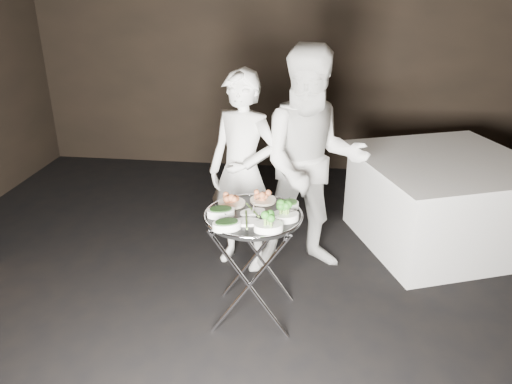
# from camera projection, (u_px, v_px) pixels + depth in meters

# --- Properties ---
(floor) EXTENTS (6.00, 7.00, 0.05)m
(floor) POSITION_uv_depth(u_px,v_px,m) (221.00, 339.00, 3.55)
(floor) COLOR black
(floor) RESTS_ON ground
(wall_back) EXTENTS (6.00, 0.05, 3.00)m
(wall_back) POSITION_uv_depth(u_px,v_px,m) (272.00, 51.00, 6.15)
(wall_back) COLOR black
(wall_back) RESTS_ON floor
(tray_stand) EXTENTS (0.57, 0.48, 0.83)m
(tray_stand) POSITION_uv_depth(u_px,v_px,m) (253.00, 262.00, 3.58)
(tray_stand) COLOR silver
(tray_stand) RESTS_ON floor
(serving_tray) EXTENTS (0.69, 0.69, 0.04)m
(serving_tray) POSITION_uv_depth(u_px,v_px,m) (253.00, 216.00, 3.43)
(serving_tray) COLOR black
(serving_tray) RESTS_ON tray_stand
(potato_plate_a) EXTENTS (0.20, 0.20, 0.07)m
(potato_plate_a) POSITION_uv_depth(u_px,v_px,m) (232.00, 200.00, 3.57)
(potato_plate_a) COLOR beige
(potato_plate_a) RESTS_ON serving_tray
(potato_plate_b) EXTENTS (0.19, 0.19, 0.07)m
(potato_plate_b) POSITION_uv_depth(u_px,v_px,m) (263.00, 197.00, 3.61)
(potato_plate_b) COLOR beige
(potato_plate_b) RESTS_ON serving_tray
(greens_bowl) EXTENTS (0.12, 0.12, 0.07)m
(greens_bowl) POSITION_uv_depth(u_px,v_px,m) (290.00, 204.00, 3.51)
(greens_bowl) COLOR white
(greens_bowl) RESTS_ON serving_tray
(asparagus_plate_a) EXTENTS (0.21, 0.18, 0.04)m
(asparagus_plate_a) POSITION_uv_depth(u_px,v_px,m) (253.00, 211.00, 3.44)
(asparagus_plate_a) COLOR white
(asparagus_plate_a) RESTS_ON serving_tray
(asparagus_plate_b) EXTENTS (0.21, 0.14, 0.04)m
(asparagus_plate_b) POSITION_uv_depth(u_px,v_px,m) (246.00, 221.00, 3.30)
(asparagus_plate_b) COLOR white
(asparagus_plate_b) RESTS_ON serving_tray
(spinach_bowl_a) EXTENTS (0.22, 0.17, 0.08)m
(spinach_bowl_a) POSITION_uv_depth(u_px,v_px,m) (221.00, 211.00, 3.39)
(spinach_bowl_a) COLOR white
(spinach_bowl_a) RESTS_ON serving_tray
(spinach_bowl_b) EXTENTS (0.22, 0.18, 0.08)m
(spinach_bowl_b) POSITION_uv_depth(u_px,v_px,m) (227.00, 224.00, 3.22)
(spinach_bowl_b) COLOR white
(spinach_bowl_b) RESTS_ON serving_tray
(broccoli_bowl_a) EXTENTS (0.22, 0.19, 0.08)m
(broccoli_bowl_a) POSITION_uv_depth(u_px,v_px,m) (285.00, 215.00, 3.34)
(broccoli_bowl_a) COLOR white
(broccoli_bowl_a) RESTS_ON serving_tray
(broccoli_bowl_b) EXTENTS (0.22, 0.19, 0.08)m
(broccoli_bowl_b) POSITION_uv_depth(u_px,v_px,m) (269.00, 225.00, 3.20)
(broccoli_bowl_b) COLOR white
(broccoli_bowl_b) RESTS_ON serving_tray
(serving_utensils) EXTENTS (0.57, 0.40, 0.01)m
(serving_utensils) POSITION_uv_depth(u_px,v_px,m) (257.00, 204.00, 3.47)
(serving_utensils) COLOR silver
(serving_utensils) RESTS_ON serving_tray
(waiter_left) EXTENTS (0.73, 0.60, 1.70)m
(waiter_left) POSITION_uv_depth(u_px,v_px,m) (243.00, 173.00, 4.13)
(waiter_left) COLOR silver
(waiter_left) RESTS_ON floor
(waiter_right) EXTENTS (1.04, 0.87, 1.90)m
(waiter_right) POSITION_uv_depth(u_px,v_px,m) (312.00, 164.00, 4.06)
(waiter_right) COLOR silver
(waiter_right) RESTS_ON floor
(dining_table) EXTENTS (1.49, 1.49, 0.85)m
(dining_table) POSITION_uv_depth(u_px,v_px,m) (440.00, 202.00, 4.62)
(dining_table) COLOR silver
(dining_table) RESTS_ON floor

